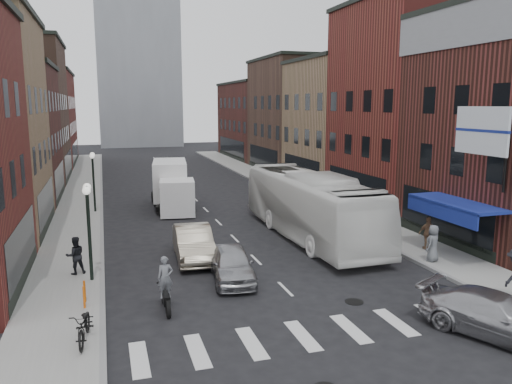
% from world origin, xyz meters
% --- Properties ---
extents(ground, '(160.00, 160.00, 0.00)m').
position_xyz_m(ground, '(0.00, 0.00, 0.00)').
color(ground, black).
rests_on(ground, ground).
extents(sidewalk_left, '(3.00, 74.00, 0.15)m').
position_xyz_m(sidewalk_left, '(-8.50, 22.00, 0.07)').
color(sidewalk_left, gray).
rests_on(sidewalk_left, ground).
extents(sidewalk_right, '(3.00, 74.00, 0.15)m').
position_xyz_m(sidewalk_right, '(8.50, 22.00, 0.07)').
color(sidewalk_right, gray).
rests_on(sidewalk_right, ground).
extents(curb_left, '(0.20, 74.00, 0.16)m').
position_xyz_m(curb_left, '(-7.00, 22.00, 0.00)').
color(curb_left, gray).
rests_on(curb_left, ground).
extents(curb_right, '(0.20, 74.00, 0.16)m').
position_xyz_m(curb_right, '(7.00, 22.00, 0.00)').
color(curb_right, gray).
rests_on(curb_right, ground).
extents(crosswalk_stripes, '(12.00, 2.20, 0.01)m').
position_xyz_m(crosswalk_stripes, '(0.00, -3.00, 0.00)').
color(crosswalk_stripes, silver).
rests_on(crosswalk_stripes, ground).
extents(bldg_left_far_a, '(10.30, 12.20, 13.30)m').
position_xyz_m(bldg_left_far_a, '(-14.99, 35.00, 6.65)').
color(bldg_left_far_a, '#493124').
rests_on(bldg_left_far_a, ground).
extents(bldg_left_far_b, '(10.30, 16.20, 11.30)m').
position_xyz_m(bldg_left_far_b, '(-14.99, 49.00, 5.65)').
color(bldg_left_far_b, maroon).
rests_on(bldg_left_far_b, ground).
extents(bldg_right_mid_a, '(10.30, 10.20, 14.30)m').
position_xyz_m(bldg_right_mid_a, '(15.00, 14.00, 7.15)').
color(bldg_right_mid_a, maroon).
rests_on(bldg_right_mid_a, ground).
extents(bldg_right_mid_b, '(10.30, 10.20, 11.30)m').
position_xyz_m(bldg_right_mid_b, '(14.99, 24.00, 5.65)').
color(bldg_right_mid_b, '#9E7F57').
rests_on(bldg_right_mid_b, ground).
extents(bldg_right_far_a, '(10.30, 12.20, 12.30)m').
position_xyz_m(bldg_right_far_a, '(14.99, 35.00, 6.15)').
color(bldg_right_far_a, '#493124').
rests_on(bldg_right_far_a, ground).
extents(bldg_right_far_b, '(10.30, 16.20, 10.30)m').
position_xyz_m(bldg_right_far_b, '(14.99, 49.00, 5.15)').
color(bldg_right_far_b, '#441F18').
rests_on(bldg_right_far_b, ground).
extents(awning_blue, '(1.80, 5.00, 0.78)m').
position_xyz_m(awning_blue, '(8.93, 2.50, 2.63)').
color(awning_blue, navy).
rests_on(awning_blue, ground).
extents(billboard_sign, '(1.52, 3.00, 3.70)m').
position_xyz_m(billboard_sign, '(8.59, 0.50, 6.13)').
color(billboard_sign, black).
rests_on(billboard_sign, ground).
extents(distant_tower, '(14.00, 14.00, 50.00)m').
position_xyz_m(distant_tower, '(0.00, 78.00, 25.00)').
color(distant_tower, '#9399A0').
rests_on(distant_tower, ground).
extents(streetlamp_near, '(0.32, 1.22, 4.11)m').
position_xyz_m(streetlamp_near, '(-7.40, 4.00, 2.91)').
color(streetlamp_near, black).
rests_on(streetlamp_near, ground).
extents(streetlamp_far, '(0.32, 1.22, 4.11)m').
position_xyz_m(streetlamp_far, '(-7.40, 18.00, 2.91)').
color(streetlamp_far, black).
rests_on(streetlamp_far, ground).
extents(bike_rack, '(0.08, 0.68, 0.80)m').
position_xyz_m(bike_rack, '(-7.60, 1.30, 0.55)').
color(bike_rack, '#D8590C').
rests_on(bike_rack, sidewalk_left).
extents(box_truck, '(2.90, 7.77, 3.28)m').
position_xyz_m(box_truck, '(-2.17, 18.11, 1.62)').
color(box_truck, white).
rests_on(box_truck, ground).
extents(motorcycle_rider, '(0.56, 1.97, 2.01)m').
position_xyz_m(motorcycle_rider, '(-4.82, 0.28, 0.94)').
color(motorcycle_rider, black).
rests_on(motorcycle_rider, ground).
extents(transit_bus, '(3.25, 13.12, 3.64)m').
position_xyz_m(transit_bus, '(4.02, 8.03, 1.82)').
color(transit_bus, white).
rests_on(transit_bus, ground).
extents(sedan_left_near, '(2.18, 4.32, 1.41)m').
position_xyz_m(sedan_left_near, '(-1.77, 2.64, 0.71)').
color(sedan_left_near, '#A5A5A9').
rests_on(sedan_left_near, ground).
extents(sedan_left_far, '(1.96, 4.88, 1.58)m').
position_xyz_m(sedan_left_far, '(-2.80, 6.00, 0.79)').
color(sedan_left_far, '#B6AB94').
rests_on(sedan_left_far, ground).
extents(curb_car, '(3.92, 5.16, 1.39)m').
position_xyz_m(curb_car, '(4.93, -4.86, 0.70)').
color(curb_car, '#A9A9AD').
rests_on(curb_car, ground).
extents(parked_bicycle, '(0.89, 2.03, 1.03)m').
position_xyz_m(parked_bicycle, '(-7.50, -1.69, 0.67)').
color(parked_bicycle, black).
rests_on(parked_bicycle, sidewalk_left).
extents(ped_left_solo, '(0.88, 0.63, 1.62)m').
position_xyz_m(ped_left_solo, '(-8.05, 4.94, 0.96)').
color(ped_left_solo, black).
rests_on(ped_left_solo, sidewalk_left).
extents(ped_right_b, '(1.04, 0.67, 1.64)m').
position_xyz_m(ped_right_b, '(8.59, 3.72, 0.97)').
color(ped_right_b, '#8E6648').
rests_on(ped_right_b, sidewalk_right).
extents(ped_right_c, '(0.99, 0.88, 1.70)m').
position_xyz_m(ped_right_c, '(7.59, 1.98, 1.00)').
color(ped_right_c, slate).
rests_on(ped_right_c, sidewalk_right).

